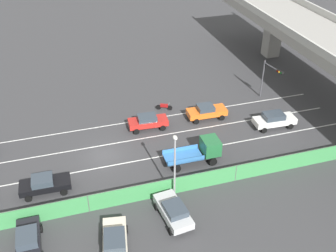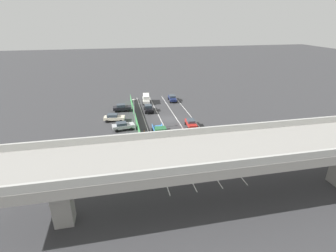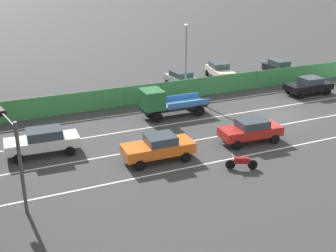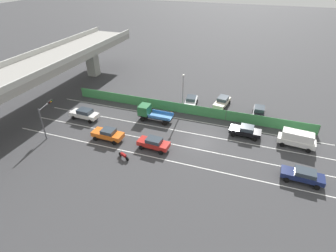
{
  "view_description": "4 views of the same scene",
  "coord_description": "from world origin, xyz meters",
  "px_view_note": "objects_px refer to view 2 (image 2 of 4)",
  "views": [
    {
      "loc": [
        32.94,
        -3.47,
        24.8
      ],
      "look_at": [
        -0.6,
        6.82,
        1.87
      ],
      "focal_mm": 43.36,
      "sensor_mm": 36.0,
      "label": 1
    },
    {
      "loc": [
        11.13,
        52.25,
        20.9
      ],
      "look_at": [
        1.81,
        8.0,
        1.77
      ],
      "focal_mm": 27.36,
      "sensor_mm": 36.0,
      "label": 2
    },
    {
      "loc": [
        -26.75,
        21.98,
        12.07
      ],
      "look_at": [
        -2.32,
        11.11,
        1.64
      ],
      "focal_mm": 46.68,
      "sensor_mm": 36.0,
      "label": 3
    },
    {
      "loc": [
        -30.54,
        -6.06,
        21.62
      ],
      "look_at": [
        -0.7,
        4.38,
        2.13
      ],
      "focal_mm": 28.51,
      "sensor_mm": 36.0,
      "label": 4
    }
  ],
  "objects_px": {
    "motorcycle": "(211,129)",
    "street_lamp": "(134,112)",
    "car_sedan_navy": "(172,98)",
    "parked_sedan_dark": "(122,107)",
    "car_sedan_white": "(192,156)",
    "car_taxi_orange": "(202,137)",
    "parked_sedan_cream": "(114,117)",
    "parked_wagon_silver": "(123,126)",
    "car_sedan_red": "(191,123)",
    "car_sedan_black": "(148,108)",
    "car_van_white": "(146,98)",
    "traffic_light": "(233,145)",
    "traffic_cone": "(144,131)",
    "flatbed_truck_blue": "(160,131)"
  },
  "relations": [
    {
      "from": "traffic_light",
      "to": "street_lamp",
      "type": "bearing_deg",
      "value": -50.82
    },
    {
      "from": "car_sedan_white",
      "to": "traffic_cone",
      "type": "distance_m",
      "value": 13.96
    },
    {
      "from": "car_sedan_white",
      "to": "parked_sedan_dark",
      "type": "bearing_deg",
      "value": -69.61
    },
    {
      "from": "car_sedan_white",
      "to": "parked_sedan_cream",
      "type": "bearing_deg",
      "value": -59.63
    },
    {
      "from": "car_sedan_black",
      "to": "street_lamp",
      "type": "relative_size",
      "value": 0.68
    },
    {
      "from": "car_sedan_black",
      "to": "parked_sedan_cream",
      "type": "xyz_separation_m",
      "value": [
        8.27,
        4.74,
        0.04
      ]
    },
    {
      "from": "motorcycle",
      "to": "parked_sedan_dark",
      "type": "relative_size",
      "value": 0.43
    },
    {
      "from": "car_sedan_red",
      "to": "car_sedan_white",
      "type": "distance_m",
      "value": 13.95
    },
    {
      "from": "car_sedan_red",
      "to": "car_sedan_navy",
      "type": "relative_size",
      "value": 0.93
    },
    {
      "from": "car_sedan_white",
      "to": "car_van_white",
      "type": "bearing_deg",
      "value": -84.32
    },
    {
      "from": "car_sedan_red",
      "to": "car_sedan_navy",
      "type": "height_order",
      "value": "car_sedan_red"
    },
    {
      "from": "car_sedan_red",
      "to": "parked_wagon_silver",
      "type": "relative_size",
      "value": 0.97
    },
    {
      "from": "car_sedan_red",
      "to": "traffic_light",
      "type": "bearing_deg",
      "value": 96.38
    },
    {
      "from": "car_sedan_red",
      "to": "parked_sedan_cream",
      "type": "distance_m",
      "value": 16.9
    },
    {
      "from": "car_sedan_white",
      "to": "traffic_cone",
      "type": "xyz_separation_m",
      "value": [
        6.01,
        -12.59,
        -0.65
      ]
    },
    {
      "from": "flatbed_truck_blue",
      "to": "traffic_cone",
      "type": "distance_m",
      "value": 3.86
    },
    {
      "from": "car_sedan_white",
      "to": "street_lamp",
      "type": "distance_m",
      "value": 16.27
    },
    {
      "from": "street_lamp",
      "to": "car_van_white",
      "type": "bearing_deg",
      "value": -104.39
    },
    {
      "from": "car_sedan_navy",
      "to": "flatbed_truck_blue",
      "type": "relative_size",
      "value": 0.87
    },
    {
      "from": "car_sedan_navy",
      "to": "car_sedan_white",
      "type": "bearing_deg",
      "value": 82.81
    },
    {
      "from": "parked_sedan_cream",
      "to": "traffic_cone",
      "type": "xyz_separation_m",
      "value": [
        -5.74,
        7.46,
        -0.63
      ]
    },
    {
      "from": "parked_sedan_cream",
      "to": "parked_wagon_silver",
      "type": "height_order",
      "value": "parked_sedan_cream"
    },
    {
      "from": "car_van_white",
      "to": "car_taxi_orange",
      "type": "distance_m",
      "value": 26.05
    },
    {
      "from": "parked_sedan_cream",
      "to": "street_lamp",
      "type": "height_order",
      "value": "street_lamp"
    },
    {
      "from": "traffic_light",
      "to": "traffic_cone",
      "type": "xyz_separation_m",
      "value": [
        11.55,
        -14.73,
        -3.2
      ]
    },
    {
      "from": "parked_sedan_cream",
      "to": "car_sedan_red",
      "type": "bearing_deg",
      "value": 156.93
    },
    {
      "from": "car_taxi_orange",
      "to": "motorcycle",
      "type": "distance_m",
      "value": 5.22
    },
    {
      "from": "car_van_white",
      "to": "traffic_light",
      "type": "height_order",
      "value": "traffic_light"
    },
    {
      "from": "car_sedan_black",
      "to": "car_taxi_orange",
      "type": "bearing_deg",
      "value": 111.92
    },
    {
      "from": "car_sedan_white",
      "to": "traffic_light",
      "type": "distance_m",
      "value": 6.46
    },
    {
      "from": "street_lamp",
      "to": "car_sedan_navy",
      "type": "bearing_deg",
      "value": -123.15
    },
    {
      "from": "car_sedan_navy",
      "to": "car_sedan_black",
      "type": "distance_m",
      "value": 10.32
    },
    {
      "from": "car_van_white",
      "to": "car_sedan_red",
      "type": "bearing_deg",
      "value": 110.94
    },
    {
      "from": "car_sedan_black",
      "to": "car_van_white",
      "type": "xyz_separation_m",
      "value": [
        -0.34,
        -6.77,
        0.39
      ]
    },
    {
      "from": "traffic_light",
      "to": "traffic_cone",
      "type": "distance_m",
      "value": 18.99
    },
    {
      "from": "motorcycle",
      "to": "street_lamp",
      "type": "distance_m",
      "value": 15.54
    },
    {
      "from": "car_taxi_orange",
      "to": "traffic_cone",
      "type": "relative_size",
      "value": 7.2
    },
    {
      "from": "car_sedan_red",
      "to": "car_taxi_orange",
      "type": "relative_size",
      "value": 0.97
    },
    {
      "from": "flatbed_truck_blue",
      "to": "traffic_light",
      "type": "bearing_deg",
      "value": 126.47
    },
    {
      "from": "parked_wagon_silver",
      "to": "car_taxi_orange",
      "type": "bearing_deg",
      "value": 148.91
    },
    {
      "from": "flatbed_truck_blue",
      "to": "motorcycle",
      "type": "xyz_separation_m",
      "value": [
        -10.46,
        -0.65,
        -0.76
      ]
    },
    {
      "from": "car_van_white",
      "to": "street_lamp",
      "type": "xyz_separation_m",
      "value": [
        4.5,
        17.54,
        2.77
      ]
    },
    {
      "from": "car_sedan_navy",
      "to": "parked_sedan_dark",
      "type": "xyz_separation_m",
      "value": [
        13.79,
        5.61,
        0.07
      ]
    },
    {
      "from": "parked_sedan_cream",
      "to": "traffic_cone",
      "type": "distance_m",
      "value": 9.43
    },
    {
      "from": "car_sedan_red",
      "to": "car_sedan_black",
      "type": "xyz_separation_m",
      "value": [
        7.28,
        -11.36,
        -0.02
      ]
    },
    {
      "from": "parked_sedan_dark",
      "to": "street_lamp",
      "type": "distance_m",
      "value": 12.8
    },
    {
      "from": "car_taxi_orange",
      "to": "parked_sedan_dark",
      "type": "bearing_deg",
      "value": -55.4
    },
    {
      "from": "car_sedan_red",
      "to": "car_sedan_black",
      "type": "height_order",
      "value": "car_sedan_red"
    },
    {
      "from": "street_lamp",
      "to": "parked_sedan_cream",
      "type": "bearing_deg",
      "value": -55.68
    },
    {
      "from": "car_sedan_red",
      "to": "car_van_white",
      "type": "height_order",
      "value": "car_van_white"
    }
  ]
}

